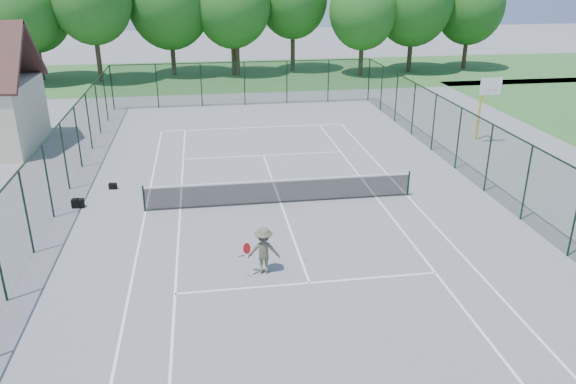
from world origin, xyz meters
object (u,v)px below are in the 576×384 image
(basketball_goal, at_px, (486,96))
(sports_bag_a, at_px, (78,203))
(tennis_net, at_px, (281,190))
(tennis_player, at_px, (264,250))

(basketball_goal, height_order, sports_bag_a, basketball_goal)
(tennis_net, xyz_separation_m, sports_bag_a, (-8.23, 0.83, -0.39))
(tennis_net, relative_size, tennis_player, 5.23)
(tennis_player, bearing_deg, tennis_net, 76.50)
(tennis_net, distance_m, basketball_goal, 14.24)
(tennis_net, relative_size, basketball_goal, 3.04)
(basketball_goal, distance_m, tennis_player, 18.52)
(basketball_goal, bearing_deg, tennis_player, -137.47)
(tennis_net, distance_m, sports_bag_a, 8.28)
(tennis_net, height_order, sports_bag_a, tennis_net)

